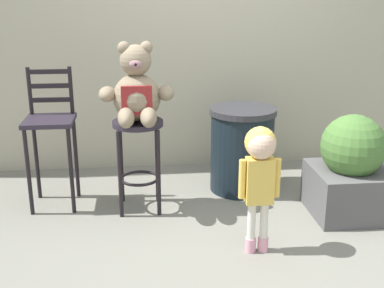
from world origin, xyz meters
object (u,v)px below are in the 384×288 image
Objects in this scene: child_walking at (260,163)px; trash_bin at (242,149)px; bar_chair_empty at (51,129)px; teddy_bear at (137,93)px; planter_with_shrub at (351,170)px; bar_stool_with_teddy at (139,146)px.

trash_bin is at bearing 28.39° from child_walking.
teddy_bear is at bearing -15.20° from bar_chair_empty.
bar_chair_empty reaches higher than planter_with_shrub.
planter_with_shrub is at bearing -10.55° from bar_chair_empty.
bar_chair_empty is at bearing -174.55° from trash_bin.
child_walking is at bearing -32.33° from bar_chair_empty.
teddy_bear is 0.82× the size of trash_bin.
child_walking is 1.11m from trash_bin.
planter_with_shrub is (1.62, -0.24, -0.59)m from teddy_bear.
teddy_bear is at bearing -90.00° from bar_stool_with_teddy.
teddy_bear reaches higher than bar_chair_empty.
bar_stool_with_teddy is 0.95m from trash_bin.
trash_bin is 0.66× the size of bar_chair_empty.
bar_stool_with_teddy is at bearing 90.00° from teddy_bear.
child_walking is 1.09× the size of planter_with_shrub.
teddy_bear is at bearing 80.52° from child_walking.
bar_stool_with_teddy is 0.91× the size of planter_with_shrub.
bar_stool_with_teddy is 0.84× the size of child_walking.
child_walking reaches higher than trash_bin.
bar_chair_empty is (-0.69, 0.19, -0.31)m from teddy_bear.
bar_chair_empty reaches higher than trash_bin.
bar_stool_with_teddy is 1.21× the size of teddy_bear.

